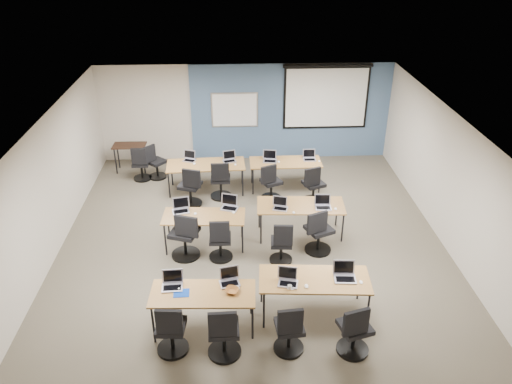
{
  "coord_description": "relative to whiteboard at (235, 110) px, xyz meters",
  "views": [
    {
      "loc": [
        -0.36,
        -8.67,
        5.94
      ],
      "look_at": [
        0.09,
        0.4,
        1.05
      ],
      "focal_mm": 35.0,
      "sensor_mm": 36.0,
      "label": 1
    }
  ],
  "objects": [
    {
      "name": "blue_mousepad",
      "position": [
        -0.94,
        -6.79,
        -0.72
      ],
      "size": [
        0.26,
        0.22,
        0.01
      ],
      "primitive_type": "cube",
      "rotation": [
        0.0,
        0.0,
        0.03
      ],
      "color": "#0A339D",
      "rests_on": "training_table_front_left"
    },
    {
      "name": "training_table_back_right",
      "position": [
        1.23,
        -1.87,
        -0.77
      ],
      "size": [
        1.77,
        0.74,
        0.73
      ],
      "rotation": [
        0.0,
        0.0,
        0.01
      ],
      "color": "#8F6036",
      "rests_on": "floor"
    },
    {
      "name": "mouse_8",
      "position": [
        -1.03,
        -1.9,
        -0.71
      ],
      "size": [
        0.1,
        0.12,
        0.04
      ],
      "primitive_type": "ellipsoid",
      "rotation": [
        0.0,
        0.0,
        0.34
      ],
      "color": "white",
      "rests_on": "training_table_back_left"
    },
    {
      "name": "mouse_11",
      "position": [
        2.07,
        -1.91,
        -0.71
      ],
      "size": [
        0.07,
        0.1,
        0.03
      ],
      "primitive_type": "ellipsoid",
      "rotation": [
        0.0,
        0.0,
        -0.2
      ],
      "color": "white",
      "rests_on": "training_table_back_right"
    },
    {
      "name": "whiteboard",
      "position": [
        0.0,
        0.0,
        0.0
      ],
      "size": [
        1.28,
        0.03,
        0.98
      ],
      "color": "#B5B5B5",
      "rests_on": "wall_back"
    },
    {
      "name": "training_table_mid_right",
      "position": [
        1.33,
        -4.05,
        -0.76
      ],
      "size": [
        1.83,
        0.76,
        0.73
      ],
      "rotation": [
        0.0,
        0.0,
        -0.06
      ],
      "color": "#A25D30",
      "rests_on": "floor"
    },
    {
      "name": "mouse_5",
      "position": [
        -0.09,
        -4.3,
        -0.71
      ],
      "size": [
        0.09,
        0.11,
        0.03
      ],
      "primitive_type": "ellipsoid",
      "rotation": [
        0.0,
        0.0,
        -0.34
      ],
      "color": "white",
      "rests_on": "training_table_mid_left"
    },
    {
      "name": "mouse_4",
      "position": [
        -0.87,
        -4.32,
        -0.71
      ],
      "size": [
        0.09,
        0.11,
        0.03
      ],
      "primitive_type": "ellipsoid",
      "rotation": [
        0.0,
        0.0,
        -0.32
      ],
      "color": "white",
      "rests_on": "training_table_mid_left"
    },
    {
      "name": "mouse_1",
      "position": [
        -0.04,
        -6.72,
        -0.71
      ],
      "size": [
        0.08,
        0.11,
        0.03
      ],
      "primitive_type": "ellipsoid",
      "rotation": [
        0.0,
        0.0,
        0.22
      ],
      "color": "white",
      "rests_on": "training_table_front_left"
    },
    {
      "name": "laptop_1",
      "position": [
        -0.17,
        -6.54,
        -0.66
      ],
      "size": [
        0.32,
        0.27,
        0.25
      ],
      "rotation": [
        0.0,
        0.0,
        0.22
      ],
      "color": "#B5B5BE",
      "rests_on": "training_table_front_left"
    },
    {
      "name": "wall_left",
      "position": [
        -3.7,
        -4.43,
        -0.1
      ],
      "size": [
        0.04,
        9.0,
        2.7
      ],
      "primitive_type": "cube",
      "color": "beige",
      "rests_on": "ground"
    },
    {
      "name": "laptop_10",
      "position": [
        0.85,
        -1.8,
        -0.66
      ],
      "size": [
        0.34,
        0.29,
        0.25
      ],
      "rotation": [
        0.0,
        0.0,
        -0.17
      ],
      "color": "#B4B4B4",
      "rests_on": "training_table_back_right"
    },
    {
      "name": "task_chair_0",
      "position": [
        -1.08,
        -7.32,
        -1.05
      ],
      "size": [
        0.5,
        0.5,
        0.98
      ],
      "rotation": [
        0.0,
        0.0,
        -0.09
      ],
      "color": "black",
      "rests_on": "floor"
    },
    {
      "name": "snack_bowl",
      "position": [
        -0.13,
        -6.8,
        -0.69
      ],
      "size": [
        0.28,
        0.28,
        0.05
      ],
      "primitive_type": "imported",
      "rotation": [
        0.0,
        0.0,
        -0.35
      ],
      "color": "brown",
      "rests_on": "training_table_front_left"
    },
    {
      "name": "task_chair_5",
      "position": [
        -0.36,
        -4.88,
        -1.05
      ],
      "size": [
        0.48,
        0.48,
        0.96
      ],
      "rotation": [
        0.0,
        0.0,
        -0.01
      ],
      "color": "black",
      "rests_on": "floor"
    },
    {
      "name": "training_table_front_left",
      "position": [
        -0.6,
        -6.8,
        -0.77
      ],
      "size": [
        1.69,
        0.7,
        0.73
      ],
      "rotation": [
        0.0,
        0.0,
        -0.05
      ],
      "color": "olive",
      "rests_on": "floor"
    },
    {
      "name": "laptop_4",
      "position": [
        -1.17,
        -4.16,
        -0.66
      ],
      "size": [
        0.34,
        0.29,
        0.26
      ],
      "rotation": [
        0.0,
        0.0,
        0.22
      ],
      "color": "silver",
      "rests_on": "training_table_mid_left"
    },
    {
      "name": "task_chair_9",
      "position": [
        -0.39,
        -2.34,
        -1.04
      ],
      "size": [
        0.52,
        0.52,
        1.0
      ],
      "rotation": [
        0.0,
        0.0,
        -0.0
      ],
      "color": "black",
      "rests_on": "floor"
    },
    {
      "name": "laptop_5",
      "position": [
        -0.17,
        -4.08,
        -0.66
      ],
      "size": [
        0.35,
        0.29,
        0.26
      ],
      "rotation": [
        0.0,
        0.0,
        -0.33
      ],
      "color": "silver",
      "rests_on": "training_table_mid_left"
    },
    {
      "name": "spare_chair_b",
      "position": [
        -2.47,
        -1.25,
        -1.06
      ],
      "size": [
        0.47,
        0.47,
        0.96
      ],
      "rotation": [
        0.0,
        0.0,
        -0.03
      ],
      "color": "black",
      "rests_on": "floor"
    },
    {
      "name": "laptop_3",
      "position": [
        1.75,
        -6.52,
        -0.65
      ],
      "size": [
        0.36,
        0.31,
        0.27
      ],
      "rotation": [
        0.0,
        0.0,
        -0.07
      ],
      "color": "#A0A0A9",
      "rests_on": "training_table_front_right"
    },
    {
      "name": "laptop_6",
      "position": [
        0.89,
        -4.15,
        -0.66
      ],
      "size": [
        0.3,
        0.25,
        0.23
      ],
      "rotation": [
        0.0,
        0.0,
        -0.28
      ],
      "color": "#A9A9AE",
      "rests_on": "training_table_mid_right"
    },
    {
      "name": "mouse_0",
      "position": [
        -0.99,
        -6.7,
        -0.71
      ],
      "size": [
        0.07,
        0.1,
        0.03
      ],
      "primitive_type": "ellipsoid",
      "rotation": [
        0.0,
        0.0,
        -0.12
      ],
      "color": "white",
      "rests_on": "training_table_front_left"
    },
    {
      "name": "laptop_7",
      "position": [
        1.78,
        -4.16,
        -0.66
      ],
      "size": [
        0.33,
        0.28,
        0.25
      ],
      "rotation": [
        0.0,
        0.0,
        -0.06
      ],
      "color": "#B4B4C0",
      "rests_on": "training_table_mid_right"
    },
    {
      "name": "mouse_6",
      "position": [
        1.15,
        -4.37,
        -0.71
      ],
      "size": [
        0.07,
        0.1,
        0.03
      ],
      "primitive_type": "ellipsoid",
      "rotation": [
        0.0,
        0.0,
        -0.23
      ],
      "color": "white",
      "rests_on": "training_table_mid_right"
    },
    {
      "name": "mouse_3",
      "position": [
        1.99,
        -6.67,
        -0.71
      ],
      "size": [
        0.08,
        0.11,
        0.03
      ],
      "primitive_type": "ellipsoid",
      "rotation": [
        0.0,
        0.0,
        0.23
      ],
      "color": "white",
      "rests_on": "training_table_front_right"
    },
    {
      "name": "wall_back",
      "position": [
        0.3,
        0.07,
        -0.1
      ],
      "size": [
        8.0,
        0.04,
        2.7
      ],
      "primitive_type": "cube",
      "color": "beige",
      "rests_on": "ground"
    },
    {
      "name": "task_chair_3",
      "position": [
        1.73,
        -7.48,
        -1.04
      ],
      "size": [
        0.52,
        0.51,
        0.99
      ],
      "rotation": [
        0.0,
        0.0,
        0.28
      ],
      "color": "black",
      "rests_on": "floor"
    },
    {
      "name": "mouse_10",
      "position": [
        1.06,
        -1.89,
        -0.71
      ],
      "size": [
        0.09,
        0.12,
        0.04
      ],
      "primitive_type": "ellipsoid",
      "rotation": [
        0.0,
        0.0,
        -0.32
      ],
      "color": "white",
      "rests_on": "training_table_back_right"
    },
    {
      "name": "spare_chair_a",
      "position": [
        -2.12,
        -1.15,
        -1.06
      ],
      "size": [
        0.57,
        0.47,
        0.96
      ],
      "rotation": [
        0.0,
        0.0,
        0.83
      ],
      "color": "black",
      "rests_on": "floor"
    },
    {
      "name": "snack_plate",
      "position": [
        0.83,
        -6.72,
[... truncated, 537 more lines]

